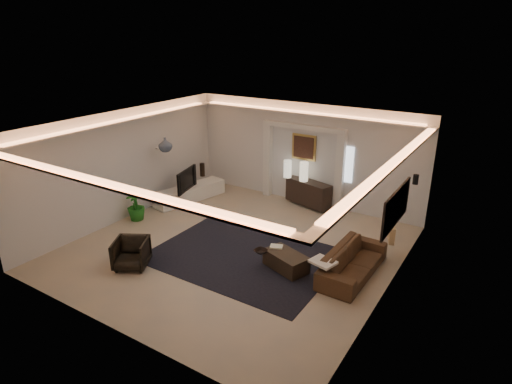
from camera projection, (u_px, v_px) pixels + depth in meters
The scene contains 33 objects.
floor at pixel (235, 248), 10.11m from camera, with size 7.00×7.00×0.00m, color tan.
ceiling at pixel (233, 126), 9.08m from camera, with size 7.00×7.00×0.00m, color white.
wall_back at pixel (304, 154), 12.36m from camera, with size 7.00×7.00×0.00m, color silver.
wall_front at pixel (107, 255), 6.83m from camera, with size 7.00×7.00×0.00m, color silver.
wall_left at pixel (125, 165), 11.34m from camera, with size 7.00×7.00×0.00m, color silver.
wall_right at pixel (392, 226), 7.85m from camera, with size 7.00×7.00×0.00m, color silver.
cove_soffit at pixel (233, 139), 9.18m from camera, with size 7.00×7.00×0.04m, color silver.
daylight_slit at pixel (348, 165), 11.71m from camera, with size 0.25×0.03×1.00m, color white.
area_rug at pixel (245, 256), 9.75m from camera, with size 4.00×3.00×0.01m, color black.
pilaster_left at pixel (268, 160), 12.98m from camera, with size 0.22×0.20×2.20m, color silver.
pilaster_right at pixel (340, 173), 11.83m from camera, with size 0.22×0.20×2.20m, color silver.
alcove_header at pixel (304, 127), 12.00m from camera, with size 2.52×0.20×0.12m, color silver.
painting_frame at pixel (304, 147), 12.27m from camera, with size 0.74×0.04×0.74m, color tan.
painting_canvas at pixel (304, 147), 12.25m from camera, with size 0.62×0.02×0.62m, color #4C2D1E.
art_panel_frame at pixel (396, 208), 8.01m from camera, with size 0.04×1.64×0.74m, color black.
art_panel_gold at pixel (395, 207), 8.02m from camera, with size 0.02×1.50×0.62m, color tan.
wall_sconce at pixel (416, 179), 9.56m from camera, with size 0.12×0.12×0.22m, color black.
wall_niche at pixel (164, 146), 12.35m from camera, with size 0.10×0.55×0.04m, color silver.
console at pixel (308, 193), 12.39m from camera, with size 1.38×0.43×0.69m, color black.
lamp_left at pixel (288, 166), 12.49m from camera, with size 0.23×0.23×0.50m, color beige.
lamp_right at pixel (304, 169), 12.19m from camera, with size 0.25×0.25×0.55m, color #FFEFC8.
media_ledge at pixel (190, 193), 12.84m from camera, with size 0.57×2.27×0.42m, color white.
tv at pixel (183, 179), 12.38m from camera, with size 0.14×1.10×0.63m, color black.
figurine at pixel (202, 170), 13.60m from camera, with size 0.15×0.15×0.42m, color black.
ginger_jar at pixel (165, 145), 11.70m from camera, with size 0.37×0.37×0.39m, color #455C75.
plant at pixel (136, 205), 11.47m from camera, with size 0.47×0.47×0.84m, color #1D691A.
sofa at pixel (353, 262), 8.92m from camera, with size 0.80×2.05×0.60m, color black.
throw_blanket at pixel (323, 262), 8.42m from camera, with size 0.47×0.38×0.05m, color beige.
throw_pillow at pixel (392, 234), 9.58m from camera, with size 0.12×0.39×0.39m, color tan.
coffee_table at pixel (286, 261), 9.14m from camera, with size 0.95×0.52×0.35m, color black.
bowl at pixel (261, 250), 9.09m from camera, with size 0.28×0.28×0.07m, color black.
magazine at pixel (276, 245), 9.33m from camera, with size 0.27×0.19×0.03m, color #FFF6CA.
armchair at pixel (131, 253), 9.21m from camera, with size 0.69×0.71×0.64m, color black.
Camera 1 is at (5.21, -7.33, 4.82)m, focal length 30.31 mm.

